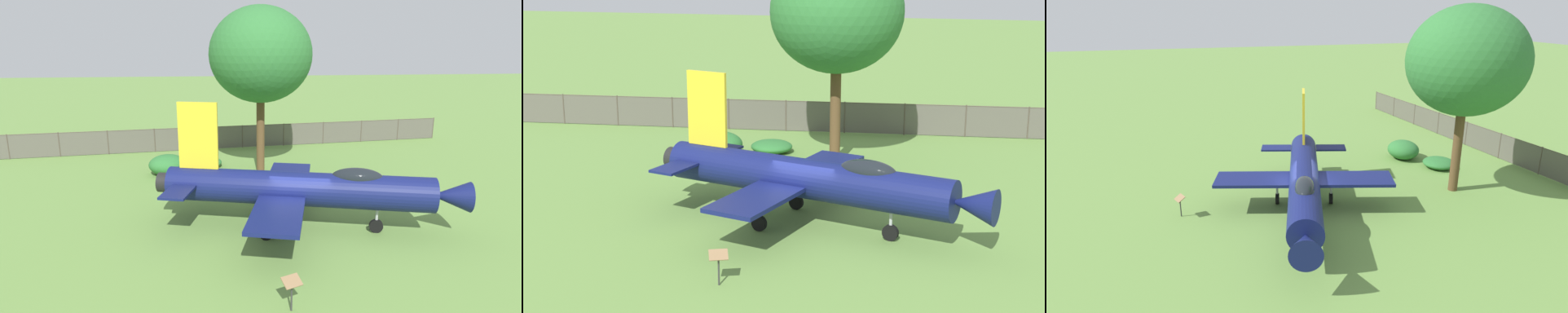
{
  "view_description": "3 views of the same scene",
  "coord_description": "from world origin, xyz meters",
  "views": [
    {
      "loc": [
        -17.66,
        3.76,
        7.99
      ],
      "look_at": [
        1.45,
        1.44,
        3.0
      ],
      "focal_mm": 29.5,
      "sensor_mm": 36.0,
      "label": 1
    },
    {
      "loc": [
        -27.67,
        -6.02,
        10.12
      ],
      "look_at": [
        0.55,
        0.96,
        2.51
      ],
      "focal_mm": 53.61,
      "sensor_mm": 36.0,
      "label": 2
    },
    {
      "loc": [
        -5.74,
        -20.07,
        10.22
      ],
      "look_at": [
        0.44,
        0.97,
        2.75
      ],
      "focal_mm": 30.45,
      "sensor_mm": 36.0,
      "label": 3
    }
  ],
  "objects": [
    {
      "name": "shrub_near_fence",
      "position": [
        9.12,
        6.48,
        0.64
      ],
      "size": [
        2.13,
        2.38,
        1.29
      ],
      "color": "#2D7033",
      "rests_on": "ground_plane"
    },
    {
      "name": "shrub_by_tree",
      "position": [
        10.53,
        4.1,
        0.32
      ],
      "size": [
        2.1,
        2.18,
        0.65
      ],
      "color": "#2D7033",
      "rests_on": "ground_plane"
    },
    {
      "name": "info_plaque",
      "position": [
        -6.17,
        1.41,
        0.85
      ],
      "size": [
        0.59,
        0.71,
        1.14
      ],
      "color": "#333333",
      "rests_on": "ground_plane"
    },
    {
      "name": "shade_tree",
      "position": [
        9.21,
        0.51,
        7.42
      ],
      "size": [
        6.56,
        6.38,
        10.39
      ],
      "color": "brown",
      "rests_on": "ground_plane"
    },
    {
      "name": "perimeter_fence",
      "position": [
        15.8,
        2.87,
        0.97
      ],
      "size": [
        3.63,
        37.62,
        1.84
      ],
      "rotation": [
        0.0,
        0.0,
        7.95
      ],
      "color": "#4C4238",
      "rests_on": "ground_plane"
    },
    {
      "name": "ground_plane",
      "position": [
        0.0,
        0.0,
        0.0
      ],
      "size": [
        200.0,
        200.0,
        0.0
      ],
      "primitive_type": "plane",
      "color": "#668E42"
    },
    {
      "name": "display_jet",
      "position": [
        -0.09,
        -0.32,
        1.9
      ],
      "size": [
        9.43,
        13.45,
        5.61
      ],
      "rotation": [
        0.0,
        0.0,
        4.44
      ],
      "color": "#111951",
      "rests_on": "ground_plane"
    }
  ]
}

